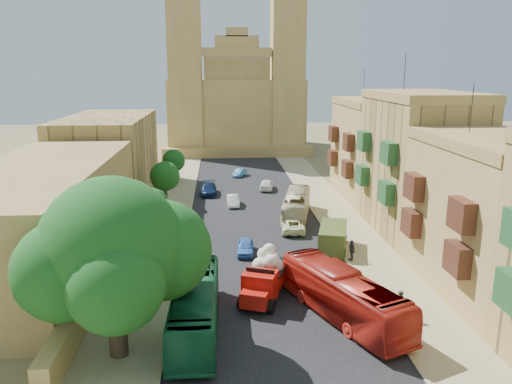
{
  "coord_description": "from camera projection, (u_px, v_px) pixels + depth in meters",
  "views": [
    {
      "loc": [
        -3.64,
        -21.97,
        15.84
      ],
      "look_at": [
        0.0,
        26.0,
        4.0
      ],
      "focal_mm": 35.0,
      "sensor_mm": 36.0,
      "label": 1
    }
  ],
  "objects": [
    {
      "name": "townhouse_d",
      "position": [
        374.0,
        149.0,
        62.78
      ],
      "size": [
        9.0,
        14.0,
        15.9
      ],
      "color": "#A7884B",
      "rests_on": "ground"
    },
    {
      "name": "car_dkblue",
      "position": [
        209.0,
        189.0,
        64.85
      ],
      "size": [
        2.0,
        4.9,
        1.42
      ],
      "primitive_type": "imported",
      "rotation": [
        0.0,
        0.0,
        -0.0
      ],
      "color": "#0D1E42",
      "rests_on": "ground"
    },
    {
      "name": "kerb_east",
      "position": [
        317.0,
        217.0,
        54.87
      ],
      "size": [
        0.25,
        140.0,
        0.12
      ],
      "primitive_type": "cube",
      "color": "#9C8C66",
      "rests_on": "ground"
    },
    {
      "name": "red_truck",
      "position": [
        266.0,
        275.0,
        35.45
      ],
      "size": [
        4.35,
        6.61,
        3.65
      ],
      "color": "red",
      "rests_on": "ground"
    },
    {
      "name": "sidewalk_east",
      "position": [
        339.0,
        217.0,
        55.06
      ],
      "size": [
        5.0,
        140.0,
        0.01
      ],
      "primitive_type": "cube",
      "color": "#9C8C66",
      "rests_on": "ground"
    },
    {
      "name": "bus_cream_east",
      "position": [
        297.0,
        205.0,
        54.46
      ],
      "size": [
        4.68,
        10.57,
        2.87
      ],
      "primitive_type": "imported",
      "rotation": [
        0.0,
        0.0,
        2.91
      ],
      "color": "beige",
      "rests_on": "ground"
    },
    {
      "name": "street_tree_c",
      "position": [
        165.0,
        176.0,
        58.58
      ],
      "size": [
        3.52,
        3.52,
        5.41
      ],
      "color": "#3D2D1E",
      "rests_on": "ground"
    },
    {
      "name": "car_white_b",
      "position": [
        267.0,
        184.0,
        67.43
      ],
      "size": [
        2.47,
        4.48,
        1.44
      ],
      "primitive_type": "imported",
      "rotation": [
        0.0,
        0.0,
        2.95
      ],
      "color": "white",
      "rests_on": "ground"
    },
    {
      "name": "kerb_west",
      "position": [
        189.0,
        220.0,
        53.84
      ],
      "size": [
        0.25,
        140.0,
        0.12
      ],
      "primitive_type": "cube",
      "color": "#9C8C66",
      "rests_on": "ground"
    },
    {
      "name": "west_wall",
      "position": [
        119.0,
        245.0,
        43.55
      ],
      "size": [
        1.0,
        40.0,
        1.8
      ],
      "primitive_type": "cube",
      "color": "#A7884B",
      "rests_on": "ground"
    },
    {
      "name": "west_building_low",
      "position": [
        42.0,
        217.0,
        40.42
      ],
      "size": [
        10.0,
        28.0,
        8.4
      ],
      "primitive_type": "cube",
      "color": "olive",
      "rests_on": "ground"
    },
    {
      "name": "car_cream",
      "position": [
        292.0,
        224.0,
        50.16
      ],
      "size": [
        2.62,
        5.1,
        1.38
      ],
      "primitive_type": "imported",
      "rotation": [
        0.0,
        0.0,
        3.07
      ],
      "color": "#FFFDC7",
      "rests_on": "ground"
    },
    {
      "name": "sidewalk_west",
      "position": [
        165.0,
        221.0,
        53.67
      ],
      "size": [
        5.0,
        140.0,
        0.01
      ],
      "primitive_type": "cube",
      "color": "#9C8C66",
      "rests_on": "ground"
    },
    {
      "name": "bus_green_north",
      "position": [
        195.0,
        306.0,
        30.84
      ],
      "size": [
        2.84,
        11.42,
        3.17
      ],
      "primitive_type": "imported",
      "rotation": [
        0.0,
        0.0,
        -0.02
      ],
      "color": "#156239",
      "rests_on": "ground"
    },
    {
      "name": "street_tree_a",
      "position": [
        131.0,
        258.0,
        35.54
      ],
      "size": [
        2.73,
        2.73,
        4.2
      ],
      "color": "#3D2D1E",
      "rests_on": "ground"
    },
    {
      "name": "car_blue_a",
      "position": [
        245.0,
        247.0,
        43.95
      ],
      "size": [
        1.72,
        3.7,
        1.23
      ],
      "primitive_type": "imported",
      "rotation": [
        0.0,
        0.0,
        -0.07
      ],
      "color": "#4279CF",
      "rests_on": "ground"
    },
    {
      "name": "car_blue_b",
      "position": [
        240.0,
        173.0,
        75.96
      ],
      "size": [
        2.44,
        3.56,
        1.11
      ],
      "primitive_type": "imported",
      "rotation": [
        0.0,
        0.0,
        -0.41
      ],
      "color": "teal",
      "rests_on": "ground"
    },
    {
      "name": "car_white_a",
      "position": [
        233.0,
        201.0,
        59.54
      ],
      "size": [
        1.49,
        3.84,
        1.25
      ],
      "primitive_type": "imported",
      "rotation": [
        0.0,
        0.0,
        0.04
      ],
      "color": "white",
      "rests_on": "ground"
    },
    {
      "name": "street_tree_d",
      "position": [
        174.0,
        161.0,
        70.27
      ],
      "size": [
        3.21,
        3.21,
        4.93
      ],
      "color": "#3D2D1E",
      "rests_on": "ground"
    },
    {
      "name": "olive_pickup",
      "position": [
        333.0,
        238.0,
        44.91
      ],
      "size": [
        3.65,
        5.71,
        2.18
      ],
      "color": "#475720",
      "rests_on": "ground"
    },
    {
      "name": "road_surface",
      "position": [
        253.0,
        219.0,
        54.37
      ],
      "size": [
        14.0,
        140.0,
        0.01
      ],
      "primitive_type": "cube",
      "color": "black",
      "rests_on": "ground"
    },
    {
      "name": "ficus_tree",
      "position": [
        114.0,
        253.0,
        27.04
      ],
      "size": [
        10.39,
        9.56,
        10.39
      ],
      "color": "#3D2D1E",
      "rests_on": "ground"
    },
    {
      "name": "street_tree_b",
      "position": [
        152.0,
        206.0,
        47.02
      ],
      "size": [
        3.26,
        3.26,
        5.01
      ],
      "color": "#3D2D1E",
      "rests_on": "ground"
    },
    {
      "name": "pedestrian_c",
      "position": [
        352.0,
        250.0,
        42.38
      ],
      "size": [
        0.62,
        1.12,
        1.81
      ],
      "primitive_type": "imported",
      "rotation": [
        0.0,
        0.0,
        4.88
      ],
      "color": "#363640",
      "rests_on": "ground"
    },
    {
      "name": "church",
      "position": [
        236.0,
        102.0,
        99.16
      ],
      "size": [
        28.0,
        22.5,
        36.3
      ],
      "color": "#A7884B",
      "rests_on": "ground"
    },
    {
      "name": "pedestrian_a",
      "position": [
        400.0,
        304.0,
        32.52
      ],
      "size": [
        0.72,
        0.5,
        1.91
      ],
      "primitive_type": "imported",
      "rotation": [
        0.0,
        0.0,
        3.2
      ],
      "color": "#2C2B2E",
      "rests_on": "ground"
    },
    {
      "name": "bus_red_east",
      "position": [
        343.0,
        295.0,
        32.34
      ],
      "size": [
        6.93,
        11.55,
        3.18
      ],
      "primitive_type": "imported",
      "rotation": [
        0.0,
        0.0,
        3.54
      ],
      "color": "red",
      "rests_on": "ground"
    },
    {
      "name": "townhouse_b",
      "position": [
        493.0,
        215.0,
        35.79
      ],
      "size": [
        9.0,
        14.0,
        14.9
      ],
      "color": "#A7884B",
      "rests_on": "ground"
    },
    {
      "name": "townhouse_c",
      "position": [
        418.0,
        163.0,
        49.05
      ],
      "size": [
        9.0,
        14.0,
        17.4
      ],
      "color": "tan",
      "rests_on": "ground"
    },
    {
      "name": "west_building_mid",
      "position": [
        109.0,
        154.0,
        65.41
      ],
      "size": [
        10.0,
        22.0,
        10.0
      ],
      "primitive_type": "cube",
      "color": "tan",
      "rests_on": "ground"
    }
  ]
}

